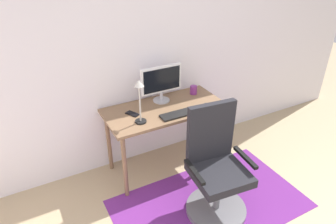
{
  "coord_description": "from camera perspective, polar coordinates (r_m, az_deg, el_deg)",
  "views": [
    {
      "loc": [
        -1.28,
        -0.63,
        2.27
      ],
      "look_at": [
        -0.1,
        1.58,
        0.85
      ],
      "focal_mm": 32.7,
      "sensor_mm": 36.0,
      "label": 1
    }
  ],
  "objects": [
    {
      "name": "office_chair",
      "position": [
        2.86,
        8.89,
        -11.28
      ],
      "size": [
        0.58,
        0.57,
        1.06
      ],
      "rotation": [
        0.0,
        0.0,
        -0.1
      ],
      "color": "slate",
      "rests_on": "ground"
    },
    {
      "name": "coffee_cup",
      "position": [
        3.44,
        4.78,
        4.12
      ],
      "size": [
        0.08,
        0.08,
        0.09
      ],
      "primitive_type": "cylinder",
      "color": "#7C2C7F",
      "rests_on": "desk"
    },
    {
      "name": "monitor",
      "position": [
        3.2,
        -1.28,
        5.77
      ],
      "size": [
        0.45,
        0.18,
        0.39
      ],
      "color": "#B2B2B7",
      "rests_on": "desk"
    },
    {
      "name": "desk",
      "position": [
        3.2,
        -0.53,
        -0.6
      ],
      "size": [
        1.25,
        0.6,
        0.75
      ],
      "color": "#816144",
      "rests_on": "ground"
    },
    {
      "name": "computer_mouse",
      "position": [
        3.19,
        7.37,
        1.25
      ],
      "size": [
        0.06,
        0.1,
        0.03
      ],
      "primitive_type": "ellipsoid",
      "color": "black",
      "rests_on": "desk"
    },
    {
      "name": "wall_back",
      "position": [
        3.25,
        -3.72,
        12.14
      ],
      "size": [
        6.0,
        0.1,
        2.6
      ],
      "primitive_type": "cube",
      "color": "white",
      "rests_on": "ground"
    },
    {
      "name": "cell_phone",
      "position": [
        3.06,
        -6.64,
        -0.33
      ],
      "size": [
        0.12,
        0.16,
        0.01
      ],
      "primitive_type": "cube",
      "rotation": [
        0.0,
        0.0,
        0.47
      ],
      "color": "black",
      "rests_on": "desk"
    },
    {
      "name": "keyboard",
      "position": [
        3.04,
        2.44,
        -0.26
      ],
      "size": [
        0.43,
        0.13,
        0.02
      ],
      "primitive_type": "cube",
      "color": "black",
      "rests_on": "desk"
    },
    {
      "name": "desk_lamp",
      "position": [
        2.79,
        -5.35,
        3.16
      ],
      "size": [
        0.11,
        0.11,
        0.43
      ],
      "color": "black",
      "rests_on": "desk"
    },
    {
      "name": "area_rug",
      "position": [
        3.16,
        7.77,
        -16.54
      ],
      "size": [
        1.84,
        1.06,
        0.01
      ],
      "primitive_type": "cube",
      "color": "#69267C",
      "rests_on": "ground"
    }
  ]
}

